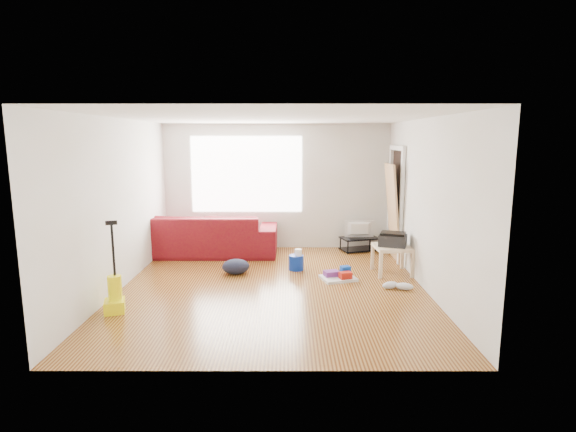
{
  "coord_description": "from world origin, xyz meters",
  "views": [
    {
      "loc": [
        0.24,
        -6.49,
        2.2
      ],
      "look_at": [
        0.23,
        0.6,
        0.98
      ],
      "focal_mm": 28.0,
      "sensor_mm": 36.0,
      "label": 1
    }
  ],
  "objects_px": {
    "bucket": "(296,270)",
    "backpack": "(236,274)",
    "tv_stand": "(359,244)",
    "vacuum": "(115,295)",
    "sofa": "(207,254)",
    "side_table": "(392,250)",
    "cleaning_tray": "(339,276)"
  },
  "relations": [
    {
      "from": "tv_stand",
      "to": "bucket",
      "type": "height_order",
      "value": "tv_stand"
    },
    {
      "from": "side_table",
      "to": "cleaning_tray",
      "type": "relative_size",
      "value": 0.99
    },
    {
      "from": "bucket",
      "to": "cleaning_tray",
      "type": "distance_m",
      "value": 0.85
    },
    {
      "from": "side_table",
      "to": "backpack",
      "type": "height_order",
      "value": "side_table"
    },
    {
      "from": "cleaning_tray",
      "to": "backpack",
      "type": "relative_size",
      "value": 1.37
    },
    {
      "from": "vacuum",
      "to": "backpack",
      "type": "bearing_deg",
      "value": 32.56
    },
    {
      "from": "sofa",
      "to": "cleaning_tray",
      "type": "height_order",
      "value": "sofa"
    },
    {
      "from": "backpack",
      "to": "tv_stand",
      "type": "bearing_deg",
      "value": 25.15
    },
    {
      "from": "sofa",
      "to": "side_table",
      "type": "distance_m",
      "value": 3.55
    },
    {
      "from": "tv_stand",
      "to": "vacuum",
      "type": "bearing_deg",
      "value": -156.42
    },
    {
      "from": "sofa",
      "to": "tv_stand",
      "type": "relative_size",
      "value": 3.32
    },
    {
      "from": "sofa",
      "to": "side_table",
      "type": "relative_size",
      "value": 4.45
    },
    {
      "from": "cleaning_tray",
      "to": "tv_stand",
      "type": "bearing_deg",
      "value": 71.82
    },
    {
      "from": "tv_stand",
      "to": "vacuum",
      "type": "distance_m",
      "value": 4.86
    },
    {
      "from": "sofa",
      "to": "vacuum",
      "type": "xyz_separation_m",
      "value": [
        -0.66,
        -2.93,
        0.22
      ]
    },
    {
      "from": "tv_stand",
      "to": "side_table",
      "type": "height_order",
      "value": "side_table"
    },
    {
      "from": "side_table",
      "to": "cleaning_tray",
      "type": "distance_m",
      "value": 1.02
    },
    {
      "from": "tv_stand",
      "to": "backpack",
      "type": "distance_m",
      "value": 2.77
    },
    {
      "from": "vacuum",
      "to": "side_table",
      "type": "bearing_deg",
      "value": 5.38
    },
    {
      "from": "tv_stand",
      "to": "bucket",
      "type": "bearing_deg",
      "value": -151.57
    },
    {
      "from": "backpack",
      "to": "bucket",
      "type": "bearing_deg",
      "value": 3.83
    },
    {
      "from": "tv_stand",
      "to": "vacuum",
      "type": "xyz_separation_m",
      "value": [
        -3.65,
        -3.2,
        0.07
      ]
    },
    {
      "from": "bucket",
      "to": "vacuum",
      "type": "bearing_deg",
      "value": -141.7
    },
    {
      "from": "bucket",
      "to": "sofa",
      "type": "bearing_deg",
      "value": 148.18
    },
    {
      "from": "sofa",
      "to": "tv_stand",
      "type": "height_order",
      "value": "sofa"
    },
    {
      "from": "cleaning_tray",
      "to": "sofa",
      "type": "bearing_deg",
      "value": 146.42
    },
    {
      "from": "bucket",
      "to": "backpack",
      "type": "relative_size",
      "value": 0.56
    },
    {
      "from": "backpack",
      "to": "vacuum",
      "type": "bearing_deg",
      "value": -139.16
    },
    {
      "from": "side_table",
      "to": "backpack",
      "type": "distance_m",
      "value": 2.61
    },
    {
      "from": "sofa",
      "to": "backpack",
      "type": "distance_m",
      "value": 1.48
    },
    {
      "from": "sofa",
      "to": "bucket",
      "type": "bearing_deg",
      "value": 148.18
    },
    {
      "from": "cleaning_tray",
      "to": "vacuum",
      "type": "bearing_deg",
      "value": -156.05
    }
  ]
}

